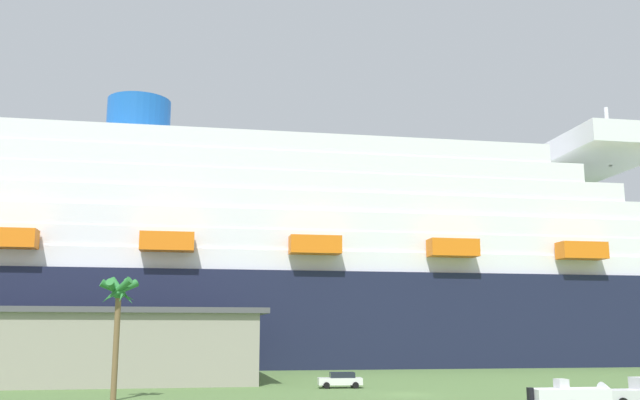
# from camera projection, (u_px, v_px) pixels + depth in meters

# --- Properties ---
(ground_plane) EXTENTS (600.00, 600.00, 0.00)m
(ground_plane) POSITION_uv_depth(u_px,v_px,m) (357.00, 375.00, 93.87)
(ground_plane) COLOR #4C6B38
(cruise_ship) EXTENTS (231.27, 44.96, 55.42)m
(cruise_ship) POSITION_uv_depth(u_px,v_px,m) (298.00, 274.00, 123.95)
(cruise_ship) COLOR #191E38
(cruise_ship) RESTS_ON ground_plane
(terminal_building) EXTENTS (55.70, 29.45, 8.24)m
(terminal_building) POSITION_uv_depth(u_px,v_px,m) (26.00, 345.00, 81.26)
(terminal_building) COLOR gray
(terminal_building) RESTS_ON ground_plane
(pickup_truck) EXTENTS (5.72, 2.57, 2.20)m
(pickup_truck) POSITION_uv_depth(u_px,v_px,m) (639.00, 393.00, 54.00)
(pickup_truck) COLOR silver
(pickup_truck) RESTS_ON ground_plane
(small_boat_on_trailer) EXTENTS (8.18, 2.38, 2.15)m
(small_boat_on_trailer) POSITION_uv_depth(u_px,v_px,m) (578.00, 395.00, 53.14)
(small_boat_on_trailer) COLOR #595960
(small_boat_on_trailer) RESTS_ON ground_plane
(palm_tree) EXTENTS (3.46, 3.23, 10.39)m
(palm_tree) POSITION_uv_depth(u_px,v_px,m) (119.00, 301.00, 60.29)
(palm_tree) COLOR brown
(palm_tree) RESTS_ON ground_plane
(parked_car_yellow_taxi) EXTENTS (4.80, 2.33, 1.58)m
(parked_car_yellow_taxi) POSITION_uv_depth(u_px,v_px,m) (127.00, 374.00, 81.72)
(parked_car_yellow_taxi) COLOR yellow
(parked_car_yellow_taxi) RESTS_ON ground_plane
(parked_car_white_van) EXTENTS (4.51, 2.01, 1.58)m
(parked_car_white_van) POSITION_uv_depth(u_px,v_px,m) (341.00, 380.00, 72.27)
(parked_car_white_van) COLOR white
(parked_car_white_van) RESTS_ON ground_plane
(parked_car_silver_sedan) EXTENTS (4.51, 2.26, 1.58)m
(parked_car_silver_sedan) POSITION_uv_depth(u_px,v_px,m) (4.00, 380.00, 71.84)
(parked_car_silver_sedan) COLOR silver
(parked_car_silver_sedan) RESTS_ON ground_plane
(parked_car_blue_suv) EXTENTS (4.77, 2.39, 1.58)m
(parked_car_blue_suv) POSITION_uv_depth(u_px,v_px,m) (32.00, 375.00, 80.45)
(parked_car_blue_suv) COLOR #264C99
(parked_car_blue_suv) RESTS_ON ground_plane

